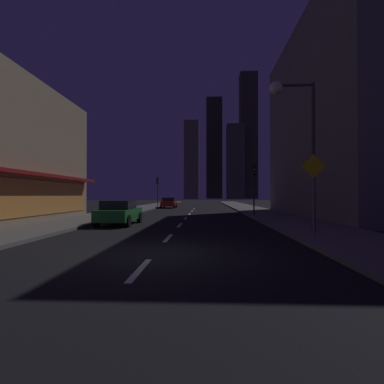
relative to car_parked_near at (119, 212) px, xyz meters
The scene contains 16 objects.
ground_plane 23.77m from the car_parked_near, 81.28° to the left, with size 78.00×136.00×0.10m, color black.
sidewalk_right 25.77m from the car_parked_near, 65.70° to the left, with size 4.00×76.00×0.15m, color #605E59.
sidewalk_left 23.73m from the car_parked_near, 98.24° to the left, with size 4.00×76.00×0.15m, color #605E59.
lane_marking_center 6.27m from the car_parked_near, 54.66° to the left, with size 0.16×33.40×0.01m.
building_apartment_right 20.85m from the car_parked_near, 22.45° to the left, with size 11.00×20.00×15.80m, color slate.
skyscraper_distant_tall 129.73m from the car_parked_near, 90.86° to the left, with size 7.08×8.47×38.04m, color #65604B.
skyscraper_distant_mid 148.17m from the car_parked_near, 86.24° to the left, with size 8.60×6.08×55.05m, color #302E24.
skyscraper_distant_short 128.39m from the car_parked_near, 81.38° to the left, with size 8.12×8.93×35.45m, color #484436.
skyscraper_distant_slender 142.76m from the car_parked_near, 78.87° to the left, with size 8.80×7.66×64.58m, color #363328.
car_parked_near is the anchor object (origin of this frame).
car_parked_far 23.51m from the car_parked_near, 90.00° to the left, with size 1.98×4.24×1.45m.
fire_hydrant_far_left 9.57m from the car_parked_near, 103.92° to the left, with size 0.42×0.30×0.65m.
traffic_light_near_right 11.86m from the car_parked_near, 38.33° to the left, with size 0.32×0.48×4.20m.
traffic_light_far_left 25.61m from the car_parked_near, 94.27° to the left, with size 0.32×0.48×4.20m.
street_lamp_right 10.88m from the car_parked_near, 25.89° to the right, with size 1.96×0.56×6.58m.
pedestrian_crossing_sign 11.08m from the car_parked_near, 33.29° to the right, with size 0.91×0.08×3.15m.
Camera 1 is at (1.55, -8.92, 1.75)m, focal length 27.82 mm.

